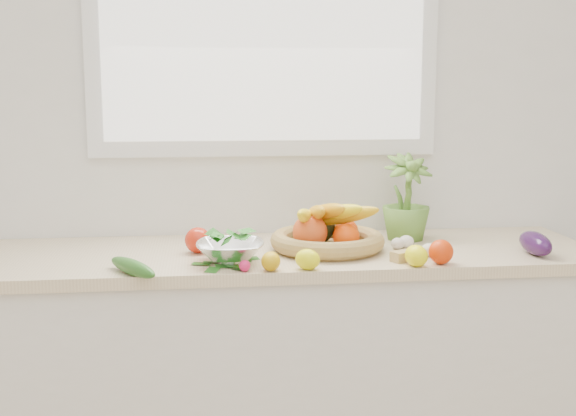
{
  "coord_description": "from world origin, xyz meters",
  "views": [
    {
      "loc": [
        -0.24,
        -0.47,
        1.46
      ],
      "look_at": [
        0.05,
        1.93,
        1.05
      ],
      "focal_mm": 45.0,
      "sensor_mm": 36.0,
      "label": 1
    }
  ],
  "objects": [
    {
      "name": "window_pane",
      "position": [
        0.0,
        2.21,
        1.75
      ],
      "size": [
        1.18,
        0.01,
        0.98
      ],
      "primitive_type": "cube",
      "color": "white",
      "rests_on": "window_frame"
    },
    {
      "name": "garlic_b",
      "position": [
        0.43,
        1.91,
        0.92
      ],
      "size": [
        0.05,
        0.05,
        0.04
      ],
      "primitive_type": "ellipsoid",
      "rotation": [
        0.0,
        0.0,
        0.13
      ],
      "color": "beige",
      "rests_on": "countertop"
    },
    {
      "name": "radish",
      "position": [
        -0.11,
        1.67,
        0.92
      ],
      "size": [
        0.04,
        0.04,
        0.04
      ],
      "primitive_type": "sphere",
      "rotation": [
        0.0,
        0.0,
        -0.15
      ],
      "color": "#E21C5C",
      "rests_on": "countertop"
    },
    {
      "name": "countertop",
      "position": [
        0.0,
        1.95,
        0.88
      ],
      "size": [
        2.24,
        0.62,
        0.04
      ],
      "primitive_type": "cube",
      "color": "beige",
      "rests_on": "counter_cabinet"
    },
    {
      "name": "orange_loose",
      "position": [
        0.51,
        1.69,
        0.94
      ],
      "size": [
        0.1,
        0.1,
        0.08
      ],
      "primitive_type": "sphere",
      "rotation": [
        0.0,
        0.0,
        0.32
      ],
      "color": "red",
      "rests_on": "countertop"
    },
    {
      "name": "counter_cabinet",
      "position": [
        0.0,
        1.95,
        0.43
      ],
      "size": [
        2.2,
        0.58,
        0.86
      ],
      "primitive_type": "cube",
      "color": "silver",
      "rests_on": "ground"
    },
    {
      "name": "window_frame",
      "position": [
        0.0,
        2.23,
        1.75
      ],
      "size": [
        1.3,
        0.03,
        1.1
      ],
      "primitive_type": "cube",
      "color": "white",
      "rests_on": "back_wall"
    },
    {
      "name": "potted_herb",
      "position": [
        0.5,
        2.07,
        1.05
      ],
      "size": [
        0.22,
        0.22,
        0.33
      ],
      "primitive_type": "imported",
      "rotation": [
        0.0,
        0.0,
        0.22
      ],
      "color": "#5A8931",
      "rests_on": "countertop"
    },
    {
      "name": "lemon_a",
      "position": [
        0.42,
        1.67,
        0.93
      ],
      "size": [
        0.09,
        0.1,
        0.07
      ],
      "primitive_type": "ellipsoid",
      "rotation": [
        0.0,
        0.0,
        0.24
      ],
      "color": "#FFF90D",
      "rests_on": "countertop"
    },
    {
      "name": "ginger",
      "position": [
        0.41,
        1.75,
        0.92
      ],
      "size": [
        0.11,
        0.09,
        0.03
      ],
      "primitive_type": "cube",
      "rotation": [
        0.0,
        0.0,
        0.49
      ],
      "color": "tan",
      "rests_on": "countertop"
    },
    {
      "name": "apple",
      "position": [
        -0.26,
        1.94,
        0.94
      ],
      "size": [
        0.1,
        0.1,
        0.09
      ],
      "primitive_type": "sphere",
      "rotation": [
        0.0,
        0.0,
        -0.13
      ],
      "color": "red",
      "rests_on": "countertop"
    },
    {
      "name": "colander_with_spinach",
      "position": [
        -0.15,
        1.78,
        0.96
      ],
      "size": [
        0.23,
        0.23,
        0.12
      ],
      "color": "white",
      "rests_on": "countertop"
    },
    {
      "name": "lemon_c",
      "position": [
        0.08,
        1.67,
        0.93
      ],
      "size": [
        0.1,
        0.1,
        0.06
      ],
      "primitive_type": "ellipsoid",
      "rotation": [
        0.0,
        0.0,
        0.9
      ],
      "color": "#F3F00D",
      "rests_on": "countertop"
    },
    {
      "name": "lemon_b",
      "position": [
        -0.03,
        1.67,
        0.93
      ],
      "size": [
        0.07,
        0.08,
        0.06
      ],
      "primitive_type": "ellipsoid",
      "rotation": [
        0.0,
        0.0,
        -0.12
      ],
      "color": "#D5A10B",
      "rests_on": "countertop"
    },
    {
      "name": "garlic_a",
      "position": [
        0.47,
        1.93,
        0.92
      ],
      "size": [
        0.06,
        0.06,
        0.04
      ],
      "primitive_type": "ellipsoid",
      "rotation": [
        0.0,
        0.0,
        -0.08
      ],
      "color": "beige",
      "rests_on": "countertop"
    },
    {
      "name": "cucumber",
      "position": [
        -0.45,
        1.67,
        0.92
      ],
      "size": [
        0.18,
        0.24,
        0.05
      ],
      "primitive_type": "ellipsoid",
      "rotation": [
        0.0,
        0.0,
        0.58
      ],
      "color": "#1C591A",
      "rests_on": "countertop"
    },
    {
      "name": "eggplant",
      "position": [
        0.87,
        1.78,
        0.94
      ],
      "size": [
        0.07,
        0.19,
        0.08
      ],
      "primitive_type": "ellipsoid",
      "rotation": [
        0.0,
        0.0,
        0.0
      ],
      "color": "#2D103C",
      "rests_on": "countertop"
    },
    {
      "name": "garlic_c",
      "position": [
        0.51,
        1.8,
        0.92
      ],
      "size": [
        0.07,
        0.07,
        0.04
      ],
      "primitive_type": "ellipsoid",
      "rotation": [
        0.0,
        0.0,
        0.34
      ],
      "color": "white",
      "rests_on": "countertop"
    },
    {
      "name": "fruit_basket",
      "position": [
        0.18,
        1.93,
        0.96
      ],
      "size": [
        0.5,
        0.5,
        0.19
      ],
      "color": "tan",
      "rests_on": "countertop"
    },
    {
      "name": "back_wall",
      "position": [
        0.0,
        2.25,
        1.35
      ],
      "size": [
        4.5,
        0.02,
        2.7
      ],
      "primitive_type": "cube",
      "color": "white",
      "rests_on": "ground"
    }
  ]
}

